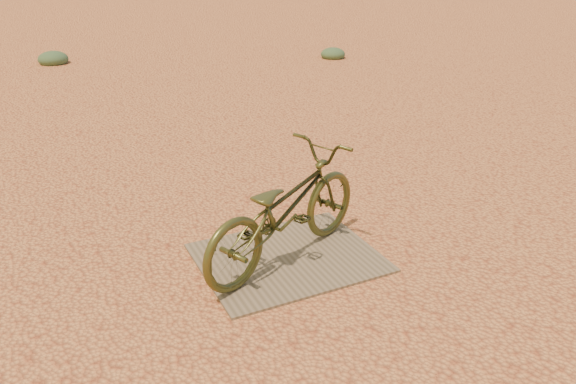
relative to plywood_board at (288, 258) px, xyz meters
name	(u,v)px	position (x,y,z in m)	size (l,w,h in m)	color
ground	(345,265)	(0.37, -0.29, -0.01)	(120.00, 120.00, 0.00)	#DB9153
plywood_board	(288,258)	(0.00, 0.00, 0.00)	(1.43, 1.16, 0.02)	#75654F
bicycle	(285,209)	(-0.04, -0.02, 0.47)	(0.61, 1.74, 0.91)	#44471F
kale_a	(54,64)	(-0.98, 9.52, -0.01)	(0.63, 0.63, 0.34)	#476642
kale_b	(333,58)	(4.75, 7.44, -0.01)	(0.55, 0.55, 0.30)	#476642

